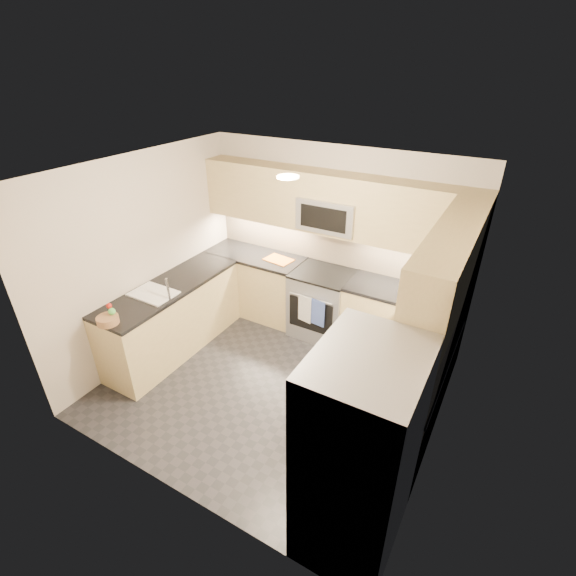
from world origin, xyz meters
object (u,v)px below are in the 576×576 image
object	(u,v)px
utensil_bowl	(443,301)
cutting_board	(279,260)
gas_range	(322,304)
microwave	(330,214)
refrigerator	(359,455)
fruit_basket	(108,320)

from	to	relation	value
utensil_bowl	cutting_board	xyz separation A→B (m)	(-2.23, 0.14, -0.07)
gas_range	utensil_bowl	xyz separation A→B (m)	(1.54, -0.12, 0.56)
utensil_bowl	cutting_board	world-z (taller)	utensil_bowl
gas_range	microwave	world-z (taller)	microwave
refrigerator	cutting_board	size ratio (longest dim) A/B	4.77
refrigerator	cutting_board	world-z (taller)	refrigerator
microwave	refrigerator	bearing A→B (deg)	-60.38
utensil_bowl	microwave	bearing A→B (deg)	171.01
cutting_board	fruit_basket	size ratio (longest dim) A/B	1.66
utensil_bowl	cutting_board	bearing A→B (deg)	176.33
gas_range	cutting_board	xyz separation A→B (m)	(-0.69, 0.03, 0.49)
microwave	refrigerator	size ratio (longest dim) A/B	0.42
microwave	fruit_basket	world-z (taller)	microwave
microwave	refrigerator	xyz separation A→B (m)	(1.45, -2.55, -0.80)
refrigerator	cutting_board	distance (m)	3.26
fruit_basket	gas_range	bearing A→B (deg)	56.64
utensil_bowl	fruit_basket	xyz separation A→B (m)	(-2.99, -2.09, -0.03)
microwave	cutting_board	distance (m)	1.03
microwave	utensil_bowl	bearing A→B (deg)	-8.99
gas_range	fruit_basket	distance (m)	2.70
microwave	refrigerator	world-z (taller)	microwave
cutting_board	gas_range	bearing A→B (deg)	-2.07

